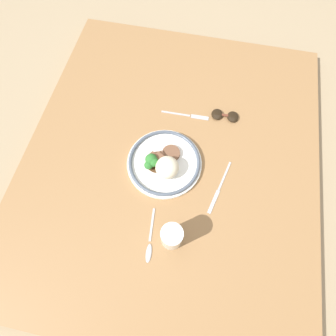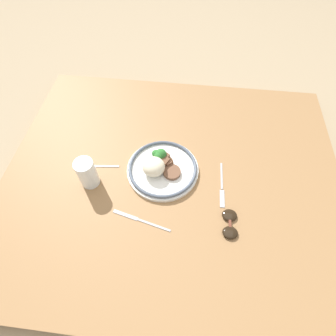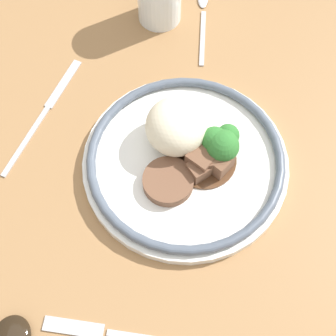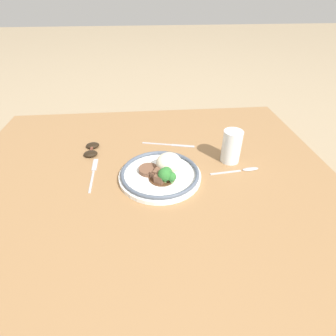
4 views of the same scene
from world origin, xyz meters
TOP-DOWN VIEW (x-y plane):
  - ground_plane at (0.00, 0.00)m, footprint 8.00×8.00m
  - dining_table at (0.00, 0.00)m, footprint 1.23×1.05m
  - plate at (0.04, -0.02)m, footprint 0.26×0.26m
  - fork at (-0.18, 0.04)m, footprint 0.02×0.18m
  - knife at (0.09, 0.19)m, footprint 0.20×0.06m
  - spoon at (0.32, -0.00)m, footprint 0.17×0.03m

SIDE VIEW (x-z plane):
  - ground_plane at x=0.00m, z-range 0.00..0.00m
  - dining_table at x=0.00m, z-range 0.00..0.05m
  - knife at x=0.09m, z-range 0.05..0.05m
  - fork at x=-0.18m, z-range 0.05..0.05m
  - spoon at x=0.32m, z-range 0.04..0.05m
  - plate at x=0.04m, z-range 0.03..0.10m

